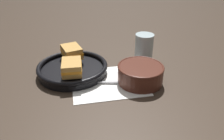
% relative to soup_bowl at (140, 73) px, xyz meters
% --- Properties ---
extents(ground_plane, '(4.00, 4.00, 0.00)m').
position_rel_soup_bowl_xyz_m(ground_plane, '(-0.12, 0.03, -0.04)').
color(ground_plane, '#382B21').
extents(napkin, '(0.29, 0.25, 0.00)m').
position_rel_soup_bowl_xyz_m(napkin, '(-0.12, 0.03, -0.04)').
color(napkin, white).
rests_on(napkin, ground_plane).
extents(soup_bowl, '(0.17, 0.17, 0.07)m').
position_rel_soup_bowl_xyz_m(soup_bowl, '(0.00, 0.00, 0.00)').
color(soup_bowl, '#4C2319').
rests_on(soup_bowl, ground_plane).
extents(spoon, '(0.16, 0.06, 0.01)m').
position_rel_soup_bowl_xyz_m(spoon, '(-0.07, 0.00, -0.03)').
color(spoon, '#B7B7BC').
rests_on(spoon, napkin).
extents(skillet, '(0.28, 0.28, 0.04)m').
position_rel_soup_bowl_xyz_m(skillet, '(-0.24, 0.13, -0.02)').
color(skillet, black).
rests_on(skillet, ground_plane).
extents(sandwich_near_left, '(0.09, 0.11, 0.05)m').
position_rel_soup_bowl_xyz_m(sandwich_near_left, '(-0.23, 0.20, 0.03)').
color(sandwich_near_left, '#C18E47').
rests_on(sandwich_near_left, skillet).
extents(sandwich_near_right, '(0.08, 0.10, 0.05)m').
position_rel_soup_bowl_xyz_m(sandwich_near_right, '(-0.25, 0.06, 0.03)').
color(sandwich_near_right, '#C18E47').
rests_on(sandwich_near_right, skillet).
extents(drinking_glass, '(0.08, 0.08, 0.13)m').
position_rel_soup_bowl_xyz_m(drinking_glass, '(0.07, 0.16, 0.02)').
color(drinking_glass, silver).
rests_on(drinking_glass, ground_plane).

